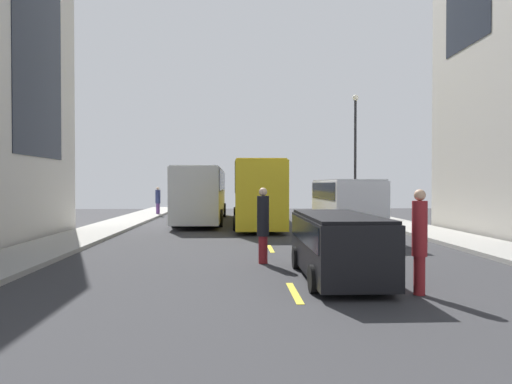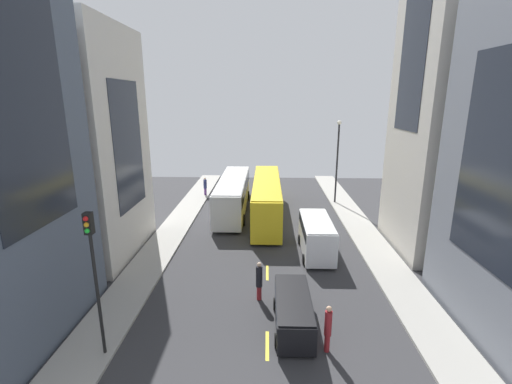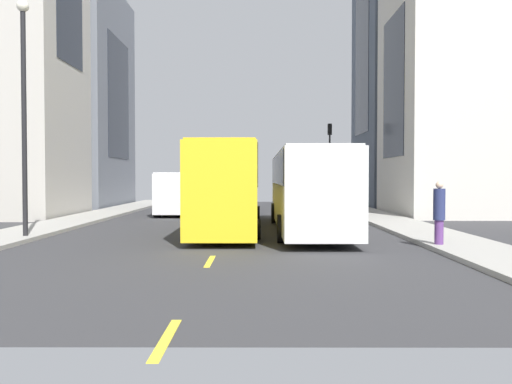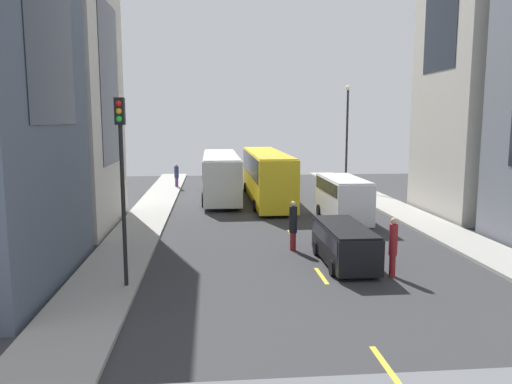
% 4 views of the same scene
% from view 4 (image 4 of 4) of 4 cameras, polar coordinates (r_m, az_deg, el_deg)
% --- Properties ---
extents(ground_plane, '(42.72, 42.72, 0.00)m').
position_cam_4_polar(ground_plane, '(32.72, 2.14, -2.12)').
color(ground_plane, '#333335').
extents(sidewalk_west, '(2.60, 44.00, 0.15)m').
position_cam_4_polar(sidewalk_west, '(32.68, -12.03, -2.18)').
color(sidewalk_west, '#9E9B93').
rests_on(sidewalk_west, ground).
extents(sidewalk_east, '(2.60, 44.00, 0.15)m').
position_cam_4_polar(sidewalk_east, '(34.66, 15.48, -1.71)').
color(sidewalk_east, '#9E9B93').
rests_on(sidewalk_east, ground).
extents(lane_stripe_0, '(0.16, 2.00, 0.01)m').
position_cam_4_polar(lane_stripe_0, '(13.07, 14.68, -18.74)').
color(lane_stripe_0, yellow).
rests_on(lane_stripe_0, ground).
extents(lane_stripe_1, '(0.16, 2.00, 0.01)m').
position_cam_4_polar(lane_stripe_1, '(19.31, 7.54, -9.55)').
color(lane_stripe_1, yellow).
rests_on(lane_stripe_1, ground).
extents(lane_stripe_2, '(0.16, 2.00, 0.01)m').
position_cam_4_polar(lane_stripe_2, '(25.93, 4.13, -4.88)').
color(lane_stripe_2, yellow).
rests_on(lane_stripe_2, ground).
extents(lane_stripe_3, '(0.16, 2.00, 0.01)m').
position_cam_4_polar(lane_stripe_3, '(32.72, 2.14, -2.11)').
color(lane_stripe_3, yellow).
rests_on(lane_stripe_3, ground).
extents(lane_stripe_4, '(0.16, 2.00, 0.01)m').
position_cam_4_polar(lane_stripe_4, '(39.58, 0.84, -0.30)').
color(lane_stripe_4, yellow).
rests_on(lane_stripe_4, ground).
extents(lane_stripe_5, '(0.16, 2.00, 0.01)m').
position_cam_4_polar(lane_stripe_5, '(46.48, -0.07, 0.98)').
color(lane_stripe_5, yellow).
rests_on(lane_stripe_5, ground).
extents(lane_stripe_6, '(0.16, 2.00, 0.01)m').
position_cam_4_polar(lane_stripe_6, '(53.40, -0.75, 1.92)').
color(lane_stripe_6, yellow).
rests_on(lane_stripe_6, ground).
extents(building_west_1, '(7.66, 8.78, 15.67)m').
position_cam_4_polar(building_west_1, '(29.45, -23.94, 11.35)').
color(building_west_1, beige).
rests_on(building_west_1, ground).
extents(city_bus_white, '(2.81, 12.99, 3.35)m').
position_cam_4_polar(city_bus_white, '(37.96, -4.08, 2.37)').
color(city_bus_white, silver).
rests_on(city_bus_white, ground).
extents(streetcar_yellow, '(2.70, 14.60, 3.59)m').
position_cam_4_polar(streetcar_yellow, '(36.66, 1.18, 2.36)').
color(streetcar_yellow, yellow).
rests_on(streetcar_yellow, ground).
extents(delivery_van_white, '(2.25, 5.64, 2.58)m').
position_cam_4_polar(delivery_van_white, '(29.37, 10.00, -0.44)').
color(delivery_van_white, white).
rests_on(delivery_van_white, ground).
extents(car_black_0, '(1.88, 4.78, 1.63)m').
position_cam_4_polar(car_black_0, '(20.72, 10.13, -5.62)').
color(car_black_0, black).
rests_on(car_black_0, ground).
extents(pedestrian_waiting_curb, '(0.37, 0.37, 2.03)m').
position_cam_4_polar(pedestrian_waiting_curb, '(43.68, -9.14, 2.01)').
color(pedestrian_waiting_curb, '#593372').
rests_on(pedestrian_waiting_curb, ground).
extents(pedestrian_walking_far, '(0.32, 0.32, 2.27)m').
position_cam_4_polar(pedestrian_walking_far, '(19.47, 15.51, -5.90)').
color(pedestrian_walking_far, maroon).
rests_on(pedestrian_walking_far, ground).
extents(pedestrian_crossing_mid, '(0.36, 0.36, 2.28)m').
position_cam_4_polar(pedestrian_crossing_mid, '(22.56, 4.30, -3.73)').
color(pedestrian_crossing_mid, maroon).
rests_on(pedestrian_crossing_mid, ground).
extents(traffic_light_near_corner, '(0.32, 0.44, 6.49)m').
position_cam_4_polar(traffic_light_near_corner, '(17.36, -15.24, 3.76)').
color(traffic_light_near_corner, black).
rests_on(traffic_light_near_corner, ground).
extents(streetlamp_near, '(0.44, 0.44, 8.62)m').
position_cam_4_polar(streetlamp_near, '(42.42, 10.45, 7.32)').
color(streetlamp_near, black).
rests_on(streetlamp_near, ground).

